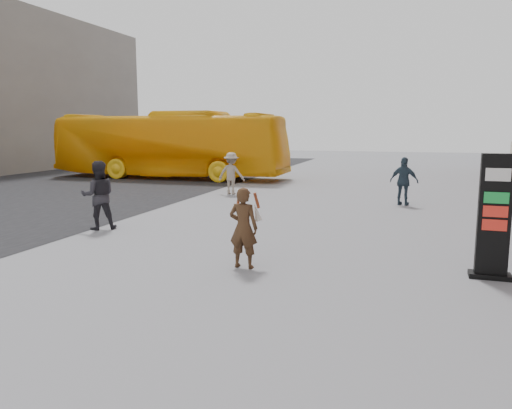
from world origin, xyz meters
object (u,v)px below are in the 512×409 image
(woman, at_px, (244,227))
(pedestrian_a, at_px, (98,195))
(pedestrian_b, at_px, (231,173))
(info_pylon, at_px, (494,217))
(bus, at_px, (170,145))
(pedestrian_c, at_px, (404,181))

(woman, xyz_separation_m, pedestrian_a, (-4.91, 2.37, 0.11))
(pedestrian_b, bearing_deg, pedestrian_a, 82.84)
(woman, relative_size, pedestrian_b, 0.93)
(info_pylon, relative_size, woman, 1.43)
(woman, bearing_deg, info_pylon, -169.22)
(woman, distance_m, bus, 18.15)
(info_pylon, bearing_deg, pedestrian_a, 171.07)
(woman, distance_m, pedestrian_b, 10.90)
(bus, relative_size, pedestrian_a, 6.93)
(woman, bearing_deg, pedestrian_c, -104.91)
(bus, relative_size, pedestrian_b, 7.46)
(woman, distance_m, pedestrian_a, 5.46)
(pedestrian_b, bearing_deg, info_pylon, 131.58)
(woman, bearing_deg, pedestrian_b, -66.35)
(info_pylon, distance_m, woman, 4.58)
(pedestrian_c, bearing_deg, woman, 87.95)
(bus, xyz_separation_m, pedestrian_c, (12.30, -6.28, -0.93))
(info_pylon, xyz_separation_m, pedestrian_a, (-9.43, 1.69, -0.21))
(woman, xyz_separation_m, pedestrian_c, (2.84, 9.19, 0.04))
(info_pylon, bearing_deg, pedestrian_b, 133.13)
(bus, bearing_deg, pedestrian_a, -160.82)
(woman, height_order, bus, bus)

